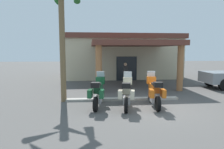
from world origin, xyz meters
name	(u,v)px	position (x,y,z in m)	size (l,w,h in m)	color
ground_plane	(154,108)	(0.00, 0.00, 0.00)	(80.00, 80.00, 0.00)	#514F4C
motel_building	(122,55)	(-0.07, 11.33, 2.14)	(11.25, 11.44, 4.14)	beige
motorcycle_green	(98,92)	(-2.61, 0.34, 0.70)	(0.85, 2.20, 1.61)	black
motorcycle_cream	(127,93)	(-1.28, 0.09, 0.70)	(0.89, 2.20, 1.61)	black
motorcycle_orange	(154,92)	(0.04, 0.21, 0.70)	(0.73, 2.21, 1.61)	black
pedestrian	(125,73)	(-0.55, 5.69, 1.02)	(0.33, 0.46, 1.76)	#3F334C
palm_tree_roadside	(62,8)	(-4.36, 1.60, 4.74)	(2.47, 2.51, 6.15)	brown
curb_strip	(123,99)	(-1.28, 1.57, 0.06)	(5.98, 0.36, 0.12)	#ADA89E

